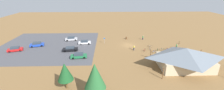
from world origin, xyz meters
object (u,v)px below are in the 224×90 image
object	(u,v)px
bicycle_yellow_near_porch	(179,43)
bicycle_red_yard_right	(145,50)
car_red_by_curb	(15,49)
lot_sign	(104,40)
bicycle_black_by_bin	(165,52)
bike_pavilion	(185,57)
car_blue_aisle_side	(37,44)
visitor_by_pavilion	(134,48)
bicycle_teal_near_sign	(162,49)
bicycle_white_yard_front	(150,49)
car_silver_second_row	(71,39)
trash_bin	(126,38)
pine_far_west	(65,72)
bicycle_blue_edge_north	(154,52)
visitor_crossing_yard	(143,37)
car_white_inner_stall	(85,42)
bicycle_silver_back_row	(150,46)
visitor_at_bikes	(176,46)
bicycle_green_trailside	(158,50)
pine_far_east	(95,76)
bicycle_purple_yard_center	(168,49)
car_green_far_end	(79,56)
car_black_near_entry	(70,49)

from	to	relation	value
bicycle_yellow_near_porch	bicycle_red_yard_right	world-z (taller)	bicycle_red_yard_right
car_red_by_curb	lot_sign	bearing A→B (deg)	-167.12
car_red_by_curb	bicycle_black_by_bin	bearing A→B (deg)	176.44
bike_pavilion	car_blue_aisle_side	distance (m)	45.76
car_blue_aisle_side	visitor_by_pavilion	bearing A→B (deg)	172.53
bicycle_yellow_near_porch	bicycle_teal_near_sign	world-z (taller)	bicycle_yellow_near_porch
bicycle_white_yard_front	visitor_by_pavilion	bearing A→B (deg)	0.63
car_silver_second_row	car_red_by_curb	distance (m)	18.23
trash_bin	pine_far_west	distance (m)	34.12
bicycle_blue_edge_north	car_silver_second_row	world-z (taller)	car_silver_second_row
bicycle_blue_edge_north	visitor_crossing_yard	distance (m)	12.61
bicycle_yellow_near_porch	visitor_crossing_yard	distance (m)	12.97
car_red_by_curb	car_white_inner_stall	size ratio (longest dim) A/B	1.04
bicycle_blue_edge_north	bicycle_silver_back_row	xyz separation A→B (m)	(0.03, -4.60, 0.01)
bicycle_blue_edge_north	bicycle_red_yard_right	xyz separation A→B (m)	(2.65, -1.25, 0.02)
visitor_by_pavilion	visitor_at_bikes	bearing A→B (deg)	-176.20
bicycle_red_yard_right	bicycle_black_by_bin	bearing A→B (deg)	163.42
trash_bin	car_blue_aisle_side	xyz separation A→B (m)	(31.28, 6.96, 0.34)
bicycle_green_trailside	lot_sign	bearing A→B (deg)	-24.23
pine_far_west	visitor_by_pavilion	bearing A→B (deg)	-130.83
pine_far_east	car_red_by_curb	xyz separation A→B (m)	(26.82, -22.24, -3.83)
bicycle_teal_near_sign	car_silver_second_row	bearing A→B (deg)	-19.11
bicycle_green_trailside	visitor_crossing_yard	world-z (taller)	visitor_crossing_yard
car_red_by_curb	car_blue_aisle_side	xyz separation A→B (m)	(-5.01, -4.05, 0.03)
bicycle_silver_back_row	bicycle_purple_yard_center	world-z (taller)	bicycle_purple_yard_center
visitor_crossing_yard	car_silver_second_row	bearing A→B (deg)	0.47
bicycle_teal_near_sign	car_green_far_end	bearing A→B (deg)	10.46
bicycle_black_by_bin	car_blue_aisle_side	size ratio (longest dim) A/B	0.36
bicycle_blue_edge_north	visitor_crossing_yard	xyz separation A→B (m)	(0.68, -12.59, 0.51)
trash_bin	car_blue_aisle_side	distance (m)	32.05
bicycle_silver_back_row	bicycle_black_by_bin	world-z (taller)	bicycle_silver_back_row
bike_pavilion	bicycle_green_trailside	bearing A→B (deg)	-72.43
pine_far_west	car_silver_second_row	distance (m)	29.94
bicycle_silver_back_row	bicycle_red_yard_right	bearing A→B (deg)	52.00
bicycle_white_yard_front	car_blue_aisle_side	world-z (taller)	car_blue_aisle_side
car_red_by_curb	car_white_inner_stall	distance (m)	21.67
bicycle_white_yard_front	visitor_by_pavilion	distance (m)	5.21
trash_bin	visitor_by_pavilion	world-z (taller)	visitor_by_pavilion
bike_pavilion	car_black_near_entry	world-z (taller)	bike_pavilion
car_red_by_curb	car_green_far_end	bearing A→B (deg)	165.20
visitor_at_bikes	bicycle_teal_near_sign	bearing A→B (deg)	16.58
bicycle_teal_near_sign	car_green_far_end	xyz separation A→B (m)	(25.53, 4.71, 0.37)
bicycle_teal_near_sign	car_green_far_end	size ratio (longest dim) A/B	0.36
bicycle_purple_yard_center	pine_far_west	bearing A→B (deg)	34.33
car_green_far_end	car_blue_aisle_side	size ratio (longest dim) A/B	0.97
car_white_inner_stall	car_black_near_entry	xyz separation A→B (m)	(3.60, 6.29, 0.03)
bike_pavilion	bicycle_silver_back_row	world-z (taller)	bike_pavilion
car_blue_aisle_side	car_black_near_entry	distance (m)	12.99
lot_sign	car_white_inner_stall	xyz separation A→B (m)	(6.99, 0.42, -0.71)
bike_pavilion	visitor_at_bikes	distance (m)	12.99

